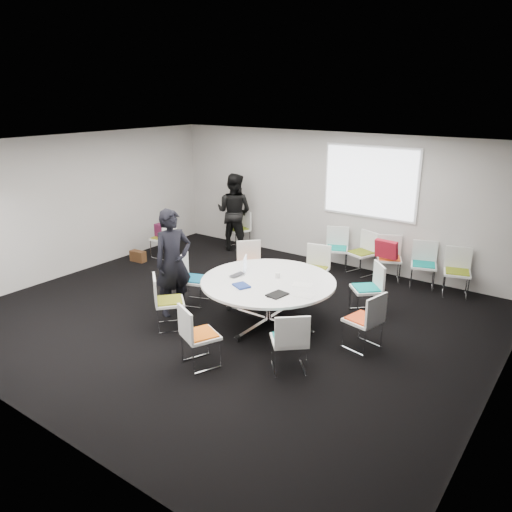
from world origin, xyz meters
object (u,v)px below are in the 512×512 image
Objects in this scene: chair_ring_d at (250,274)px; laptop at (239,276)px; person_back at (234,212)px; chair_back_d at (423,274)px; person_main at (173,263)px; chair_ring_a at (363,331)px; chair_back_c at (389,267)px; chair_ring_g at (200,347)px; chair_ring_f at (169,312)px; chair_ring_e at (193,289)px; chair_spare_left at (164,246)px; cup at (277,275)px; chair_person_back at (239,236)px; chair_ring_c at (315,278)px; brown_bag at (138,256)px; conference_table at (268,292)px; chair_ring_h at (289,352)px; maroon_bag at (163,231)px; chair_ring_b at (366,298)px; chair_back_a at (336,257)px; chair_back_e at (456,281)px.

chair_ring_d reaches higher than laptop.
person_back is at bearing -90.69° from chair_ring_d.
chair_back_d is 4.47m from person_back.
person_back is at bearing 41.25° from person_main.
chair_ring_a is 2.98m from chair_back_c.
chair_back_d is at bearing 95.98° from chair_ring_g.
chair_ring_a is 2.15m from laptop.
chair_ring_g is (1.16, -0.57, 0.00)m from chair_ring_f.
chair_back_d is (3.03, 3.11, 0.00)m from chair_ring_e.
chair_back_d is 1.00× the size of chair_spare_left.
chair_back_c is 0.68m from chair_back_d.
cup is at bearing 86.63° from chair_ring_f.
chair_person_back is at bearing 40.25° from person_main.
person_back is at bearing -16.14° from chair_back_d.
chair_ring_e is at bearing 133.64° from chair_person_back.
laptop is (-0.47, -1.69, 0.47)m from chair_ring_c.
person_back is (-2.90, 4.46, 0.63)m from chair_ring_g.
brown_bag is (-3.58, 0.98, -0.62)m from laptop.
conference_table is 4.06m from person_back.
chair_back_c is (2.01, 4.05, 0.00)m from chair_ring_f.
chair_back_c is at bearing -17.90° from chair_back_d.
person_main reaches higher than chair_ring_h.
chair_spare_left reaches higher than cup.
chair_spare_left is at bearing 3.87° from maroon_bag.
cup is (0.05, 1.82, 0.50)m from chair_ring_g.
chair_ring_b is at bearing 92.53° from chair_ring_g.
chair_back_a is at bearing -17.29° from chair_back_d.
person_back is 1.72m from maroon_bag.
chair_back_c is 4.91m from chair_spare_left.
chair_ring_a is 1.63m from cup.
chair_back_e is at bearing 153.69° from chair_back_c.
chair_back_e is at bearing 52.86° from cup.
laptop is at bearing -165.52° from conference_table.
person_main is (-0.34, -1.68, 0.62)m from chair_ring_d.
chair_ring_f is 1.00× the size of chair_person_back.
chair_ring_g is (0.02, -3.20, 0.00)m from chair_ring_c.
chair_ring_e and chair_person_back have the same top height.
maroon_bag is at bearing 111.16° from chair_ring_h.
chair_ring_g is (-1.15, -2.88, 0.00)m from chair_ring_b.
chair_ring_g is 4.86m from chair_spare_left.
chair_ring_b is at bearing 4.26° from brown_bag.
conference_table is at bearing 93.03° from chair_ring_h.
person_back is at bearing 138.22° from cup.
chair_ring_d and chair_back_c have the same top height.
chair_ring_f is at bearing 178.07° from chair_ring_g.
person_back is (-3.96, 3.87, 0.63)m from chair_ring_h.
chair_person_back is at bearing -24.85° from chair_back_c.
chair_back_e is (2.15, 2.94, -0.26)m from conference_table.
person_main is (-1.48, 1.03, 0.62)m from chair_ring_g.
conference_table is 3.11m from chair_back_c.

